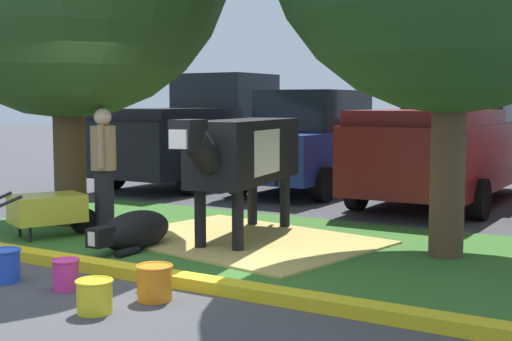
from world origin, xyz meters
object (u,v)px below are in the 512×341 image
at_px(calf_lying, 134,231).
at_px(wheelbarrow, 49,209).
at_px(sedan_blue, 314,142).
at_px(person_handler, 104,166).
at_px(bucket_yellow, 94,296).
at_px(bucket_blue, 5,265).
at_px(bucket_pink, 66,274).
at_px(pickup_truck_maroon, 204,133).
at_px(bucket_orange, 154,282).
at_px(pickup_truck_black, 450,140).
at_px(cow_holstein, 243,152).

xyz_separation_m(calf_lying, wheelbarrow, (-1.47, 0.02, 0.15)).
relative_size(wheelbarrow, sedan_blue, 0.36).
bearing_deg(person_handler, bucket_yellow, -47.98).
bearing_deg(bucket_blue, bucket_pink, 8.02).
distance_m(bucket_pink, pickup_truck_maroon, 9.02).
height_order(person_handler, pickup_truck_maroon, pickup_truck_maroon).
distance_m(wheelbarrow, sedan_blue, 6.41).
distance_m(bucket_blue, bucket_orange, 1.72).
relative_size(bucket_pink, pickup_truck_black, 0.06).
bearing_deg(wheelbarrow, bucket_orange, -27.03).
height_order(cow_holstein, bucket_yellow, cow_holstein).
bearing_deg(bucket_yellow, cow_holstein, 100.42).
height_order(cow_holstein, bucket_blue, cow_holstein).
bearing_deg(wheelbarrow, pickup_truck_black, 60.92).
height_order(bucket_orange, sedan_blue, sedan_blue).
bearing_deg(bucket_yellow, pickup_truck_maroon, 119.92).
bearing_deg(bucket_yellow, bucket_blue, 168.63).
bearing_deg(wheelbarrow, calf_lying, -0.60).
bearing_deg(pickup_truck_black, sedan_blue, 177.97).
relative_size(cow_holstein, sedan_blue, 0.71).
relative_size(bucket_orange, pickup_truck_black, 0.06).
xyz_separation_m(calf_lying, bucket_pink, (0.63, -1.70, -0.08)).
bearing_deg(calf_lying, bucket_orange, -44.30).
relative_size(cow_holstein, bucket_pink, 10.42).
relative_size(calf_lying, bucket_orange, 3.83).
bearing_deg(sedan_blue, bucket_yellow, -75.63).
distance_m(bucket_yellow, sedan_blue, 8.78).
bearing_deg(pickup_truck_maroon, bucket_yellow, -60.08).
relative_size(bucket_pink, bucket_orange, 0.88).
bearing_deg(calf_lying, pickup_truck_maroon, 118.67).
distance_m(calf_lying, pickup_truck_black, 6.63).
height_order(calf_lying, pickup_truck_maroon, pickup_truck_maroon).
height_order(bucket_blue, pickup_truck_black, pickup_truck_black).
bearing_deg(person_handler, wheelbarrow, -120.94).
distance_m(person_handler, bucket_pink, 3.01).
relative_size(person_handler, bucket_orange, 5.02).
bearing_deg(bucket_orange, sedan_blue, 106.59).
distance_m(pickup_truck_maroon, sedan_blue, 2.67).
bearing_deg(bucket_blue, bucket_orange, 8.95).
xyz_separation_m(bucket_blue, bucket_pink, (0.74, 0.10, -0.02)).
height_order(wheelbarrow, bucket_yellow, wheelbarrow).
distance_m(calf_lying, person_handler, 1.44).
height_order(person_handler, pickup_truck_black, pickup_truck_black).
bearing_deg(person_handler, bucket_blue, -68.36).
height_order(calf_lying, bucket_yellow, calf_lying).
distance_m(bucket_orange, pickup_truck_maroon, 9.35).
distance_m(calf_lying, bucket_yellow, 2.53).
bearing_deg(bucket_blue, wheelbarrow, 126.59).
distance_m(cow_holstein, bucket_pink, 3.07).
distance_m(sedan_blue, pickup_truck_black, 2.78).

